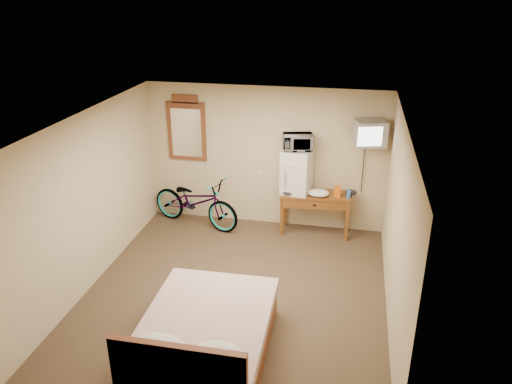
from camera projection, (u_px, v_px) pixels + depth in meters
room at (234, 213)px, 6.65m from camera, size 4.60×4.64×2.50m
desk at (315, 201)px, 8.54m from camera, size 1.24×0.55×0.75m
mini_fridge at (297, 171)px, 8.43m from camera, size 0.53×0.52×0.76m
microwave at (298, 142)px, 8.23m from camera, size 0.54×0.43×0.26m
snack_bag at (337, 191)px, 8.33m from camera, size 0.11×0.06×0.21m
blue_cup at (349, 194)px, 8.32m from camera, size 0.07×0.07×0.13m
cloth_cream at (319, 193)px, 8.40m from camera, size 0.36×0.28×0.11m
cloth_dark_a at (289, 192)px, 8.45m from camera, size 0.23×0.17×0.09m
cloth_dark_b at (351, 192)px, 8.45m from camera, size 0.20×0.16×0.09m
crt_television at (370, 133)px, 7.92m from camera, size 0.56×0.63×0.41m
wall_mirror at (187, 129)px, 8.78m from camera, size 0.69×0.04×1.18m
bicycle at (195, 201)px, 8.92m from camera, size 1.85×1.09×0.92m
bed at (205, 337)px, 5.79m from camera, size 1.48×1.97×0.90m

